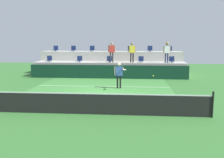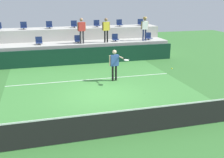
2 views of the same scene
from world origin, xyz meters
name	(u,v)px [view 2 (image 2 of 2)]	position (x,y,z in m)	size (l,w,h in m)	color
ground_plane	(102,94)	(0.00, 0.00, 0.00)	(40.00, 40.00, 0.00)	#336B2D
court_inner_paint	(98,87)	(0.00, 1.00, 0.00)	(9.00, 10.00, 0.01)	#3D7F38
court_service_line	(92,79)	(0.00, 2.40, 0.01)	(9.00, 0.06, 0.00)	white
tennis_net	(131,121)	(0.00, -4.00, 0.50)	(10.48, 0.08, 1.07)	black
sponsor_backboard	(81,56)	(0.00, 6.00, 0.55)	(13.00, 0.16, 1.10)	#0F3323
seating_tier_lower	(78,51)	(0.00, 7.30, 0.62)	(13.00, 1.80, 1.25)	#ADAAA3
seating_tier_upper	(74,41)	(0.00, 9.10, 1.05)	(13.00, 1.80, 2.10)	#ADAAA3
stadium_chair_lower_left	(39,41)	(-2.63, 7.23, 1.46)	(0.44, 0.40, 0.52)	#2D2D33
stadium_chair_lower_center	(78,40)	(0.00, 7.23, 1.46)	(0.44, 0.40, 0.52)	#2D2D33
stadium_chair_lower_right	(115,38)	(2.71, 7.23, 1.46)	(0.44, 0.40, 0.52)	#2D2D33
stadium_chair_lower_far_right	(149,37)	(5.31, 7.23, 1.46)	(0.44, 0.40, 0.52)	#2D2D33
stadium_chair_upper_left	(24,26)	(-3.60, 9.03, 2.31)	(0.44, 0.40, 0.52)	#2D2D33
stadium_chair_upper_mid_left	(49,25)	(-1.80, 9.03, 2.31)	(0.44, 0.40, 0.52)	#2D2D33
stadium_chair_upper_center	(74,25)	(0.02, 9.03, 2.31)	(0.44, 0.40, 0.52)	#2D2D33
stadium_chair_upper_mid_right	(97,24)	(1.76, 9.03, 2.31)	(0.44, 0.40, 0.52)	#2D2D33
stadium_chair_upper_right	(120,23)	(3.58, 9.03, 2.31)	(0.44, 0.40, 0.52)	#2D2D33
stadium_chair_upper_far_right	(141,23)	(5.35, 9.03, 2.31)	(0.44, 0.40, 0.52)	#2D2D33
tennis_player	(115,62)	(1.14, 1.85, 1.03)	(0.83, 1.16, 1.69)	black
spectator_leaning_on_rail	(82,28)	(0.23, 6.85, 2.29)	(0.60, 0.25, 1.72)	#2D2D33
spectator_in_grey	(106,28)	(1.94, 6.85, 2.27)	(0.59, 0.26, 1.69)	black
spectator_with_hat	(145,26)	(4.81, 6.85, 2.30)	(0.58, 0.44, 1.71)	navy
tennis_ball	(172,69)	(3.10, -0.76, 1.22)	(0.07, 0.07, 0.07)	#CCE033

